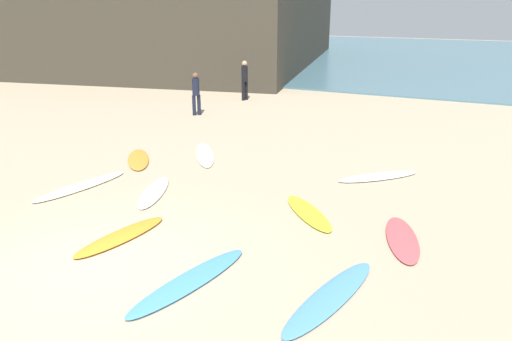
% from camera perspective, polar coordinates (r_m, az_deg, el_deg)
% --- Properties ---
extents(ground_plane, '(120.00, 120.00, 0.00)m').
position_cam_1_polar(ground_plane, '(8.70, -18.31, -11.02)').
color(ground_plane, tan).
extents(ocean_water, '(120.00, 40.00, 0.08)m').
position_cam_1_polar(ocean_water, '(43.94, 18.23, 12.78)').
color(ocean_water, slate).
rests_on(ocean_water, ground_plane).
extents(surfboard_0, '(1.04, 2.56, 0.07)m').
position_cam_1_polar(surfboard_0, '(7.63, 8.76, -14.50)').
color(surfboard_0, '#5295DD').
rests_on(surfboard_0, ground_plane).
extents(surfboard_1, '(1.68, 1.92, 0.08)m').
position_cam_1_polar(surfboard_1, '(14.08, -13.69, 1.29)').
color(surfboard_1, orange).
rests_on(surfboard_1, ground_plane).
extents(surfboard_2, '(2.00, 1.95, 0.07)m').
position_cam_1_polar(surfboard_2, '(12.73, 14.21, -0.68)').
color(surfboard_2, white).
rests_on(surfboard_2, ground_plane).
extents(surfboard_3, '(1.10, 2.03, 0.07)m').
position_cam_1_polar(surfboard_3, '(9.58, 16.83, -7.72)').
color(surfboard_3, '#D75357').
rests_on(surfboard_3, ground_plane).
extents(surfboard_4, '(1.21, 2.09, 0.07)m').
position_cam_1_polar(surfboard_4, '(11.60, -11.95, -2.48)').
color(surfboard_4, white).
rests_on(surfboard_4, ground_plane).
extents(surfboard_5, '(1.81, 2.34, 0.06)m').
position_cam_1_polar(surfboard_5, '(14.24, -6.07, 1.91)').
color(surfboard_5, white).
rests_on(surfboard_5, ground_plane).
extents(surfboard_6, '(1.72, 1.79, 0.08)m').
position_cam_1_polar(surfboard_6, '(10.31, 6.20, -4.96)').
color(surfboard_6, yellow).
rests_on(surfboard_6, ground_plane).
extents(surfboard_7, '(0.96, 2.61, 0.07)m').
position_cam_1_polar(surfboard_7, '(12.45, -19.93, -1.75)').
color(surfboard_7, silver).
rests_on(surfboard_7, ground_plane).
extents(surfboard_8, '(1.04, 2.60, 0.07)m').
position_cam_1_polar(surfboard_8, '(7.98, -7.79, -12.75)').
color(surfboard_8, '#488FD2').
rests_on(surfboard_8, ground_plane).
extents(surfboard_9, '(0.88, 2.14, 0.08)m').
position_cam_1_polar(surfboard_9, '(9.61, -15.63, -7.47)').
color(surfboard_9, orange).
rests_on(surfboard_9, ground_plane).
extents(beachgoer_near, '(0.40, 0.40, 1.67)m').
position_cam_1_polar(beachgoer_near, '(19.33, -7.08, 9.19)').
color(beachgoer_near, '#191E33').
rests_on(beachgoer_near, ground_plane).
extents(beachgoer_mid, '(0.36, 0.36, 1.77)m').
position_cam_1_polar(beachgoer_mid, '(22.27, -1.35, 10.81)').
color(beachgoer_mid, black).
rests_on(beachgoer_mid, ground_plane).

